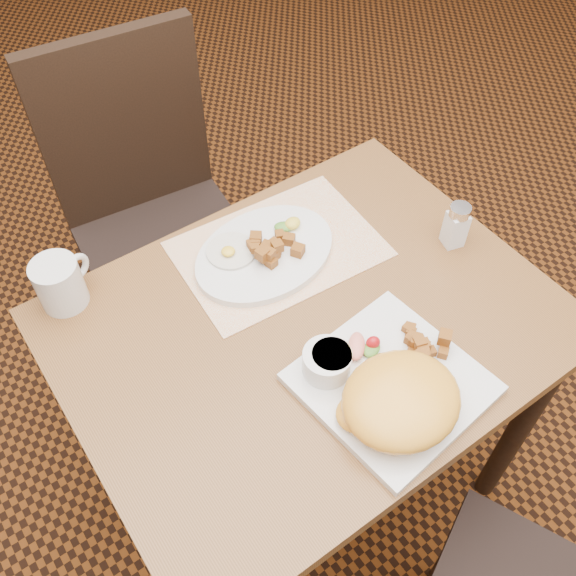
# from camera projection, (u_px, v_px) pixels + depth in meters

# --- Properties ---
(ground) EXTENTS (8.00, 8.00, 0.00)m
(ground) POSITION_uv_depth(u_px,v_px,m) (303.00, 481.00, 1.78)
(ground) COLOR black
(ground) RESTS_ON ground
(table) EXTENTS (0.90, 0.70, 0.75)m
(table) POSITION_uv_depth(u_px,v_px,m) (308.00, 354.00, 1.28)
(table) COLOR brown
(table) RESTS_ON ground
(chair_far) EXTENTS (0.46, 0.47, 0.97)m
(chair_far) POSITION_uv_depth(u_px,v_px,m) (152.00, 206.00, 1.69)
(chair_far) COLOR black
(chair_far) RESTS_ON ground
(placemat) EXTENTS (0.42, 0.31, 0.00)m
(placemat) POSITION_uv_depth(u_px,v_px,m) (278.00, 249.00, 1.31)
(placemat) COLOR white
(placemat) RESTS_ON table
(plate_square) EXTENTS (0.31, 0.31, 0.02)m
(plate_square) POSITION_uv_depth(u_px,v_px,m) (391.00, 383.00, 1.10)
(plate_square) COLOR silver
(plate_square) RESTS_ON table
(plate_oval) EXTENTS (0.33, 0.26, 0.02)m
(plate_oval) POSITION_uv_depth(u_px,v_px,m) (265.00, 253.00, 1.29)
(plate_oval) COLOR silver
(plate_oval) RESTS_ON placemat
(hollandaise_mound) EXTENTS (0.20, 0.18, 0.07)m
(hollandaise_mound) POSITION_uv_depth(u_px,v_px,m) (400.00, 401.00, 1.03)
(hollandaise_mound) COLOR yellow
(hollandaise_mound) RESTS_ON plate_square
(ramekin) EXTENTS (0.08, 0.08, 0.05)m
(ramekin) POSITION_uv_depth(u_px,v_px,m) (327.00, 361.00, 1.09)
(ramekin) COLOR silver
(ramekin) RESTS_ON plate_square
(garnish_sq) EXTENTS (0.08, 0.07, 0.03)m
(garnish_sq) POSITION_uv_depth(u_px,v_px,m) (364.00, 346.00, 1.13)
(garnish_sq) COLOR #387223
(garnish_sq) RESTS_ON plate_square
(fried_egg) EXTENTS (0.10, 0.10, 0.02)m
(fried_egg) POSITION_uv_depth(u_px,v_px,m) (231.00, 251.00, 1.28)
(fried_egg) COLOR white
(fried_egg) RESTS_ON plate_oval
(garnish_ov) EXTENTS (0.06, 0.05, 0.02)m
(garnish_ov) POSITION_uv_depth(u_px,v_px,m) (289.00, 225.00, 1.32)
(garnish_ov) COLOR #387223
(garnish_ov) RESTS_ON plate_oval
(salt_shaker) EXTENTS (0.05, 0.05, 0.10)m
(salt_shaker) POSITION_uv_depth(u_px,v_px,m) (456.00, 225.00, 1.28)
(salt_shaker) COLOR white
(salt_shaker) RESTS_ON table
(coffee_mug) EXTENTS (0.12, 0.09, 0.10)m
(coffee_mug) POSITION_uv_depth(u_px,v_px,m) (60.00, 283.00, 1.19)
(coffee_mug) COLOR silver
(coffee_mug) RESTS_ON table
(home_fries_sq) EXTENTS (0.10, 0.12, 0.04)m
(home_fries_sq) POSITION_uv_depth(u_px,v_px,m) (421.00, 348.00, 1.12)
(home_fries_sq) COLOR #955418
(home_fries_sq) RESTS_ON plate_square
(home_fries_ov) EXTENTS (0.10, 0.11, 0.04)m
(home_fries_ov) POSITION_uv_depth(u_px,v_px,m) (271.00, 248.00, 1.27)
(home_fries_ov) COLOR #955418
(home_fries_ov) RESTS_ON plate_oval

